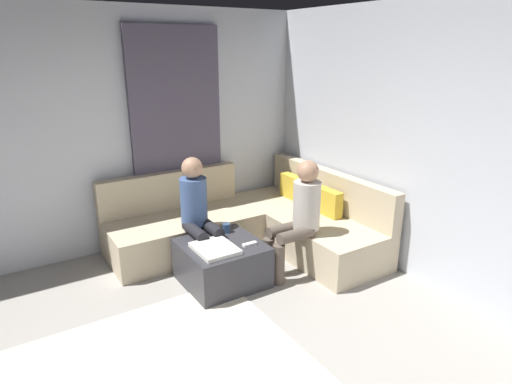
% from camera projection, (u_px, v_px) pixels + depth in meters
% --- Properties ---
extents(wall_back, '(6.00, 0.12, 2.70)m').
position_uv_depth(wall_back, '(490.00, 161.00, 3.71)').
color(wall_back, silver).
rests_on(wall_back, ground_plane).
extents(wall_left, '(0.12, 6.00, 2.70)m').
position_uv_depth(wall_left, '(56.00, 139.00, 4.58)').
color(wall_left, silver).
rests_on(wall_left, ground_plane).
extents(curtain_panel, '(0.06, 1.10, 2.50)m').
position_uv_depth(curtain_panel, '(178.00, 137.00, 5.19)').
color(curtain_panel, '#595166').
rests_on(curtain_panel, ground_plane).
extents(sectional_couch, '(2.10, 2.55, 0.87)m').
position_uv_depth(sectional_couch, '(253.00, 224.00, 5.18)').
color(sectional_couch, '#C6B593').
rests_on(sectional_couch, ground_plane).
extents(ottoman, '(0.76, 0.76, 0.42)m').
position_uv_depth(ottoman, '(222.00, 263.00, 4.41)').
color(ottoman, '#333338').
rests_on(ottoman, ground_plane).
extents(folded_blanket, '(0.44, 0.36, 0.04)m').
position_uv_depth(folded_blanket, '(215.00, 248.00, 4.19)').
color(folded_blanket, white).
rests_on(folded_blanket, ottoman).
extents(coffee_mug, '(0.08, 0.08, 0.10)m').
position_uv_depth(coffee_mug, '(226.00, 228.00, 4.59)').
color(coffee_mug, '#334C72').
rests_on(coffee_mug, ottoman).
extents(game_remote, '(0.05, 0.15, 0.02)m').
position_uv_depth(game_remote, '(250.00, 244.00, 4.30)').
color(game_remote, white).
rests_on(game_remote, ottoman).
extents(person_on_couch_back, '(0.30, 0.60, 1.20)m').
position_uv_depth(person_on_couch_back, '(299.00, 214.00, 4.46)').
color(person_on_couch_back, brown).
rests_on(person_on_couch_back, ground_plane).
extents(person_on_couch_side, '(0.60, 0.30, 1.20)m').
position_uv_depth(person_on_couch_side, '(198.00, 210.00, 4.55)').
color(person_on_couch_side, black).
rests_on(person_on_couch_side, ground_plane).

